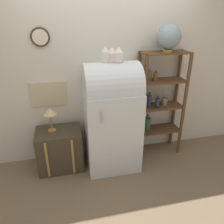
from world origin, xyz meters
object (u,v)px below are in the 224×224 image
at_px(refrigerator, 111,115).
at_px(vase_left, 105,54).
at_px(vase_center, 112,55).
at_px(desk_lamp, 50,113).
at_px(suitcase_trunk, 60,149).
at_px(globe, 169,37).
at_px(vase_right, 119,55).

bearing_deg(refrigerator, vase_left, 168.75).
bearing_deg(vase_left, refrigerator, -11.25).
distance_m(vase_center, desk_lamp, 1.11).
relative_size(suitcase_trunk, vase_left, 3.09).
relative_size(vase_left, vase_center, 1.13).
bearing_deg(suitcase_trunk, vase_left, -4.41).
height_order(suitcase_trunk, vase_left, vase_left).
bearing_deg(vase_left, globe, 6.50).
relative_size(refrigerator, desk_lamp, 4.48).
bearing_deg(desk_lamp, vase_left, -6.10).
relative_size(suitcase_trunk, vase_center, 3.49).
relative_size(refrigerator, vase_left, 7.63).
distance_m(suitcase_trunk, vase_left, 1.48).
relative_size(suitcase_trunk, vase_right, 3.38).
bearing_deg(suitcase_trunk, vase_center, -4.22).
height_order(vase_center, desk_lamp, vase_center).
bearing_deg(desk_lamp, vase_center, -5.76).
distance_m(refrigerator, vase_right, 0.82).
distance_m(refrigerator, desk_lamp, 0.83).
height_order(refrigerator, suitcase_trunk, refrigerator).
xyz_separation_m(refrigerator, vase_right, (0.09, -0.02, 0.82)).
height_order(vase_left, vase_center, vase_left).
bearing_deg(vase_right, globe, 10.37).
height_order(refrigerator, globe, globe).
distance_m(vase_left, vase_center, 0.08).
distance_m(refrigerator, globe, 1.29).
bearing_deg(desk_lamp, globe, 0.73).
distance_m(refrigerator, vase_left, 0.83).
bearing_deg(desk_lamp, suitcase_trunk, -19.87).
bearing_deg(refrigerator, vase_right, -9.58).
bearing_deg(refrigerator, vase_center, 64.00).
bearing_deg(refrigerator, desk_lamp, 173.41).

